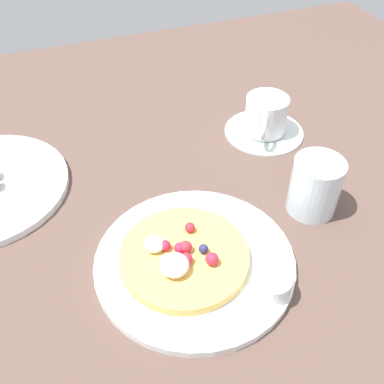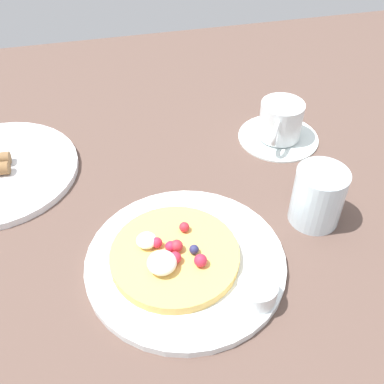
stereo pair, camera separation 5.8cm
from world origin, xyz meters
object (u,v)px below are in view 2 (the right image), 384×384
pancake_plate (186,262)px  water_glass (318,196)px  syrup_ramekin (257,291)px  coffee_cup (281,120)px  coffee_saucer (278,137)px

pancake_plate → water_glass: (20.13, 4.08, 3.78)cm
syrup_ramekin → coffee_cup: 35.09cm
water_glass → coffee_saucer: bearing=83.5°
coffee_saucer → water_glass: (-2.25, -19.78, 4.03)cm
pancake_plate → coffee_cup: 32.71cm
coffee_saucer → coffee_cup: bearing=-122.0°
pancake_plate → syrup_ramekin: (7.08, -7.89, 1.96)cm
coffee_cup → water_glass: water_glass is taller
syrup_ramekin → coffee_saucer: 35.31cm
pancake_plate → coffee_saucer: size_ratio=1.87×
pancake_plate → syrup_ramekin: 10.78cm
pancake_plate → water_glass: bearing=11.5°
coffee_cup → pancake_plate: bearing=-133.2°
syrup_ramekin → water_glass: water_glass is taller
pancake_plate → water_glass: 20.89cm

